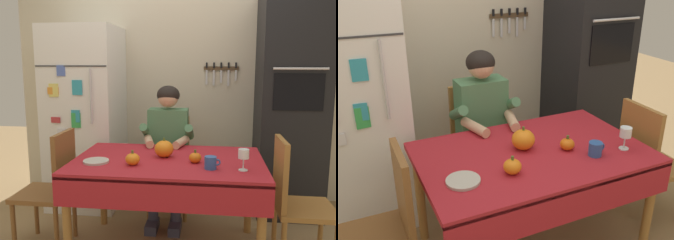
# 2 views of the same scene
# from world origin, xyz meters

# --- Properties ---
(back_wall_assembly) EXTENTS (3.70, 0.13, 2.60)m
(back_wall_assembly) POSITION_xyz_m (0.05, 1.35, 1.30)
(back_wall_assembly) COLOR beige
(back_wall_assembly) RESTS_ON ground
(refrigerator) EXTENTS (0.68, 0.71, 1.80)m
(refrigerator) POSITION_xyz_m (-0.95, 0.96, 0.90)
(refrigerator) COLOR white
(refrigerator) RESTS_ON ground
(wall_oven) EXTENTS (0.60, 0.64, 2.10)m
(wall_oven) POSITION_xyz_m (1.05, 1.00, 1.05)
(wall_oven) COLOR black
(wall_oven) RESTS_ON ground
(dining_table) EXTENTS (1.40, 0.90, 0.74)m
(dining_table) POSITION_xyz_m (0.00, 0.08, 0.66)
(dining_table) COLOR #9E6B33
(dining_table) RESTS_ON ground
(chair_behind_person) EXTENTS (0.40, 0.40, 0.93)m
(chair_behind_person) POSITION_xyz_m (-0.08, 0.87, 0.51)
(chair_behind_person) COLOR #9E6B33
(chair_behind_person) RESTS_ON ground
(seated_person) EXTENTS (0.47, 0.55, 1.25)m
(seated_person) POSITION_xyz_m (-0.08, 0.68, 0.74)
(seated_person) COLOR #38384C
(seated_person) RESTS_ON ground
(chair_right_side) EXTENTS (0.40, 0.40, 0.93)m
(chair_right_side) POSITION_xyz_m (0.90, 0.03, 0.51)
(chair_right_side) COLOR #9E6B33
(chair_right_side) RESTS_ON ground
(chair_left_side) EXTENTS (0.40, 0.40, 0.93)m
(chair_left_side) POSITION_xyz_m (-0.90, 0.07, 0.51)
(chair_left_side) COLOR brown
(chair_left_side) RESTS_ON ground
(coffee_mug) EXTENTS (0.11, 0.08, 0.09)m
(coffee_mug) POSITION_xyz_m (0.32, -0.11, 0.78)
(coffee_mug) COLOR #2D569E
(coffee_mug) RESTS_ON dining_table
(wine_glass) EXTENTS (0.07, 0.07, 0.15)m
(wine_glass) POSITION_xyz_m (0.53, -0.12, 0.85)
(wine_glass) COLOR white
(wine_glass) RESTS_ON dining_table
(pumpkin_large) EXTENTS (0.14, 0.14, 0.15)m
(pumpkin_large) POSITION_xyz_m (-0.04, 0.15, 0.80)
(pumpkin_large) COLOR orange
(pumpkin_large) RESTS_ON dining_table
(pumpkin_medium) EXTENTS (0.09, 0.09, 0.10)m
(pumpkin_medium) POSITION_xyz_m (0.20, 0.02, 0.78)
(pumpkin_medium) COLOR orange
(pumpkin_medium) RESTS_ON dining_table
(pumpkin_small) EXTENTS (0.10, 0.10, 0.11)m
(pumpkin_small) POSITION_xyz_m (-0.23, -0.09, 0.78)
(pumpkin_small) COLOR orange
(pumpkin_small) RESTS_ON dining_table
(serving_tray) EXTENTS (0.19, 0.19, 0.02)m
(serving_tray) POSITION_xyz_m (-0.50, -0.06, 0.75)
(serving_tray) COLOR #B7B2A8
(serving_tray) RESTS_ON dining_table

